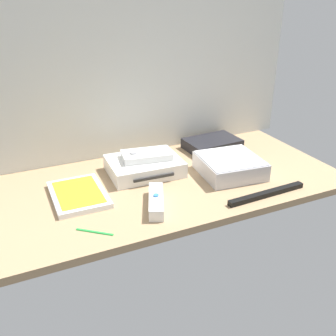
{
  "coord_description": "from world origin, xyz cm",
  "views": [
    {
      "loc": [
        -41.9,
        -90.37,
        51.0
      ],
      "look_at": [
        0.0,
        0.0,
        4.0
      ],
      "focal_mm": 41.62,
      "sensor_mm": 36.0,
      "label": 1
    }
  ],
  "objects_px": {
    "network_router": "(212,144)",
    "sensor_bar": "(267,194)",
    "remote_classic_pad": "(147,155)",
    "remote_wand": "(156,201)",
    "game_console": "(144,166)",
    "mini_computer": "(230,166)",
    "game_case": "(78,194)",
    "stylus_pen": "(95,231)"
  },
  "relations": [
    {
      "from": "network_router",
      "to": "sensor_bar",
      "type": "relative_size",
      "value": 0.78
    },
    {
      "from": "remote_wand",
      "to": "remote_classic_pad",
      "type": "distance_m",
      "value": 0.21
    },
    {
      "from": "game_console",
      "to": "mini_computer",
      "type": "bearing_deg",
      "value": -23.79
    },
    {
      "from": "mini_computer",
      "to": "sensor_bar",
      "type": "relative_size",
      "value": 0.78
    },
    {
      "from": "sensor_bar",
      "to": "stylus_pen",
      "type": "relative_size",
      "value": 2.67
    },
    {
      "from": "game_console",
      "to": "network_router",
      "type": "bearing_deg",
      "value": 18.46
    },
    {
      "from": "remote_wand",
      "to": "remote_classic_pad",
      "type": "relative_size",
      "value": 0.97
    },
    {
      "from": "mini_computer",
      "to": "remote_classic_pad",
      "type": "relative_size",
      "value": 1.21
    },
    {
      "from": "network_router",
      "to": "stylus_pen",
      "type": "distance_m",
      "value": 0.59
    },
    {
      "from": "sensor_bar",
      "to": "mini_computer",
      "type": "bearing_deg",
      "value": 93.49
    },
    {
      "from": "network_router",
      "to": "game_console",
      "type": "bearing_deg",
      "value": -167.28
    },
    {
      "from": "network_router",
      "to": "remote_wand",
      "type": "xyz_separation_m",
      "value": [
        -0.33,
        -0.27,
        -0.0
      ]
    },
    {
      "from": "remote_classic_pad",
      "to": "sensor_bar",
      "type": "relative_size",
      "value": 0.64
    },
    {
      "from": "game_console",
      "to": "remote_wand",
      "type": "bearing_deg",
      "value": -100.65
    },
    {
      "from": "remote_wand",
      "to": "sensor_bar",
      "type": "relative_size",
      "value": 0.63
    },
    {
      "from": "network_router",
      "to": "sensor_bar",
      "type": "distance_m",
      "value": 0.35
    },
    {
      "from": "stylus_pen",
      "to": "mini_computer",
      "type": "bearing_deg",
      "value": 16.12
    },
    {
      "from": "game_case",
      "to": "sensor_bar",
      "type": "xyz_separation_m",
      "value": [
        0.46,
        -0.21,
        -0.0
      ]
    },
    {
      "from": "game_console",
      "to": "sensor_bar",
      "type": "distance_m",
      "value": 0.36
    },
    {
      "from": "game_console",
      "to": "network_router",
      "type": "relative_size",
      "value": 1.17
    },
    {
      "from": "remote_wand",
      "to": "stylus_pen",
      "type": "height_order",
      "value": "remote_wand"
    },
    {
      "from": "network_router",
      "to": "sensor_bar",
      "type": "bearing_deg",
      "value": -99.53
    },
    {
      "from": "network_router",
      "to": "stylus_pen",
      "type": "bearing_deg",
      "value": -150.4
    },
    {
      "from": "mini_computer",
      "to": "remote_wand",
      "type": "relative_size",
      "value": 1.24
    },
    {
      "from": "game_console",
      "to": "stylus_pen",
      "type": "xyz_separation_m",
      "value": [
        -0.22,
        -0.24,
        -0.02
      ]
    },
    {
      "from": "mini_computer",
      "to": "stylus_pen",
      "type": "xyz_separation_m",
      "value": [
        -0.44,
        -0.13,
        -0.02
      ]
    },
    {
      "from": "game_case",
      "to": "stylus_pen",
      "type": "relative_size",
      "value": 2.13
    },
    {
      "from": "mini_computer",
      "to": "stylus_pen",
      "type": "height_order",
      "value": "mini_computer"
    },
    {
      "from": "game_console",
      "to": "game_case",
      "type": "relative_size",
      "value": 1.13
    },
    {
      "from": "remote_wand",
      "to": "sensor_bar",
      "type": "height_order",
      "value": "remote_wand"
    },
    {
      "from": "network_router",
      "to": "remote_classic_pad",
      "type": "distance_m",
      "value": 0.28
    },
    {
      "from": "game_console",
      "to": "game_case",
      "type": "bearing_deg",
      "value": -160.99
    },
    {
      "from": "network_router",
      "to": "remote_classic_pad",
      "type": "xyz_separation_m",
      "value": [
        -0.27,
        -0.08,
        0.04
      ]
    },
    {
      "from": "network_router",
      "to": "stylus_pen",
      "type": "relative_size",
      "value": 2.07
    },
    {
      "from": "mini_computer",
      "to": "game_case",
      "type": "height_order",
      "value": "mini_computer"
    },
    {
      "from": "remote_wand",
      "to": "sensor_bar",
      "type": "distance_m",
      "value": 0.3
    },
    {
      "from": "game_console",
      "to": "game_case",
      "type": "xyz_separation_m",
      "value": [
        -0.21,
        -0.06,
        -0.01
      ]
    },
    {
      "from": "game_console",
      "to": "sensor_bar",
      "type": "bearing_deg",
      "value": -45.51
    },
    {
      "from": "remote_classic_pad",
      "to": "stylus_pen",
      "type": "distance_m",
      "value": 0.34
    },
    {
      "from": "game_case",
      "to": "remote_wand",
      "type": "height_order",
      "value": "remote_wand"
    },
    {
      "from": "game_case",
      "to": "stylus_pen",
      "type": "xyz_separation_m",
      "value": [
        -0.0,
        -0.18,
        -0.0
      ]
    },
    {
      "from": "mini_computer",
      "to": "sensor_bar",
      "type": "bearing_deg",
      "value": -84.47
    }
  ]
}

